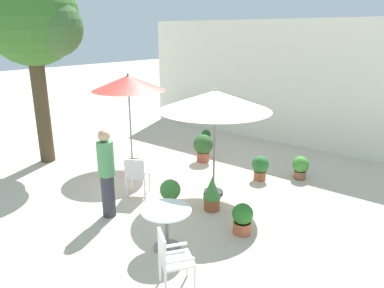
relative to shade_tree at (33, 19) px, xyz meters
name	(u,v)px	position (x,y,z in m)	size (l,w,h in m)	color
ground_plane	(178,186)	(4.02, 0.95, -3.82)	(60.00, 60.00, 0.00)	beige
villa_facade	(278,83)	(4.02, 5.86, -1.88)	(10.28, 0.30, 3.89)	silver
shade_tree	(33,19)	(0.00, 0.00, 0.00)	(2.56, 2.43, 5.07)	#473A26
patio_umbrella_0	(128,84)	(1.98, 1.33, -1.62)	(1.93, 1.93, 2.49)	#2D2D2D
patio_umbrella_1	(215,101)	(4.92, 1.12, -1.70)	(2.39, 2.39, 2.41)	#2D2D2D
cafe_table_0	(166,221)	(5.56, -1.11, -3.32)	(0.84, 0.84, 0.72)	white
patio_chair_0	(137,174)	(3.66, -0.03, -3.29)	(0.63, 0.63, 0.91)	white
patio_chair_1	(171,257)	(6.30, -1.82, -3.31)	(0.60, 0.61, 0.90)	white
potted_plant_0	(301,167)	(6.06, 3.21, -3.51)	(0.41, 0.41, 0.58)	brown
potted_plant_1	(260,167)	(5.32, 2.52, -3.48)	(0.42, 0.42, 0.61)	#A15332
potted_plant_2	(206,137)	(2.63, 3.88, -3.53)	(0.29, 0.29, 0.54)	#AE4B2C
potted_plant_3	(170,191)	(4.56, 0.07, -3.49)	(0.44, 0.44, 0.59)	#CF663C
potted_plant_4	(212,192)	(5.33, 0.49, -3.44)	(0.36, 0.36, 0.73)	brown
potted_plant_5	(242,218)	(6.29, 0.10, -3.52)	(0.39, 0.39, 0.58)	#B95A3A
potted_plant_6	(203,146)	(3.42, 2.70, -3.38)	(0.55, 0.55, 0.78)	#A7523B
standing_person	(107,172)	(3.89, -0.99, -2.90)	(0.38, 0.38, 1.78)	#33333D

